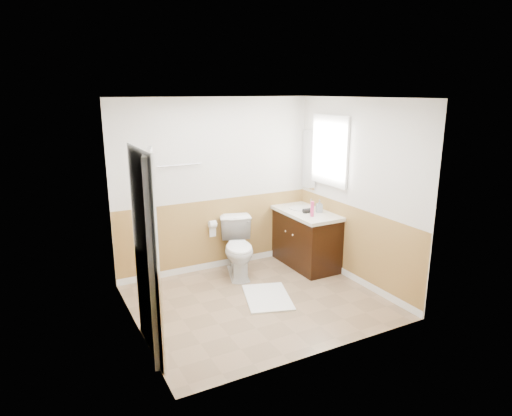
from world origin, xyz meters
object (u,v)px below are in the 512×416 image
toilet (239,248)px  soap_dispenser (319,206)px  bath_mat (267,297)px  lotion_bottle (312,209)px  vanity_cabinet (306,240)px

toilet → soap_dispenser: (1.19, -0.27, 0.54)m
bath_mat → lotion_bottle: size_ratio=3.64×
vanity_cabinet → soap_dispenser: size_ratio=5.83×
vanity_cabinet → lotion_bottle: bearing=-109.8°
bath_mat → soap_dispenser: 1.62m
bath_mat → toilet: bearing=90.0°
lotion_bottle → soap_dispenser: lotion_bottle is taller
bath_mat → lotion_bottle: (0.97, 0.44, 0.95)m
toilet → soap_dispenser: soap_dispenser is taller
toilet → bath_mat: toilet is taller
bath_mat → vanity_cabinet: 1.34m
lotion_bottle → soap_dispenser: 0.26m
soap_dispenser → bath_mat: bearing=-154.0°
vanity_cabinet → lotion_bottle: lotion_bottle is taller
bath_mat → lotion_bottle: lotion_bottle is taller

